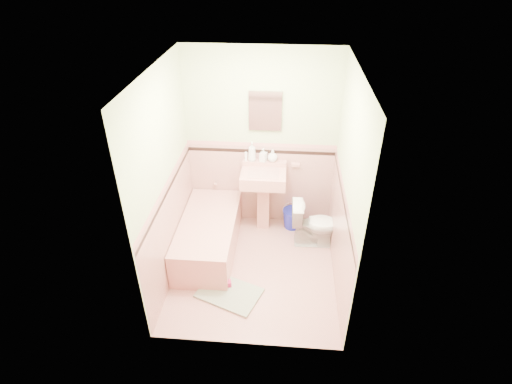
# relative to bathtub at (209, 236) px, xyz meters

# --- Properties ---
(floor) EXTENTS (2.20, 2.20, 0.00)m
(floor) POSITION_rel_bathtub_xyz_m (0.63, -0.33, -0.23)
(floor) COLOR tan
(floor) RESTS_ON ground
(ceiling) EXTENTS (2.20, 2.20, 0.00)m
(ceiling) POSITION_rel_bathtub_xyz_m (0.63, -0.33, 2.27)
(ceiling) COLOR white
(ceiling) RESTS_ON ground
(wall_back) EXTENTS (2.50, 0.00, 2.50)m
(wall_back) POSITION_rel_bathtub_xyz_m (0.63, 0.77, 1.02)
(wall_back) COLOR #F1E7C4
(wall_back) RESTS_ON ground
(wall_front) EXTENTS (2.50, 0.00, 2.50)m
(wall_front) POSITION_rel_bathtub_xyz_m (0.63, -1.43, 1.02)
(wall_front) COLOR #F1E7C4
(wall_front) RESTS_ON ground
(wall_left) EXTENTS (0.00, 2.50, 2.50)m
(wall_left) POSITION_rel_bathtub_xyz_m (-0.37, -0.33, 1.02)
(wall_left) COLOR #F1E7C4
(wall_left) RESTS_ON ground
(wall_right) EXTENTS (0.00, 2.50, 2.50)m
(wall_right) POSITION_rel_bathtub_xyz_m (1.63, -0.33, 1.02)
(wall_right) COLOR #F1E7C4
(wall_right) RESTS_ON ground
(wainscot_back) EXTENTS (2.00, 0.00, 2.00)m
(wainscot_back) POSITION_rel_bathtub_xyz_m (0.63, 0.76, 0.38)
(wainscot_back) COLOR #D1948C
(wainscot_back) RESTS_ON ground
(wainscot_front) EXTENTS (2.00, 0.00, 2.00)m
(wainscot_front) POSITION_rel_bathtub_xyz_m (0.63, -1.42, 0.38)
(wainscot_front) COLOR #D1948C
(wainscot_front) RESTS_ON ground
(wainscot_left) EXTENTS (0.00, 2.20, 2.20)m
(wainscot_left) POSITION_rel_bathtub_xyz_m (-0.36, -0.33, 0.38)
(wainscot_left) COLOR #D1948C
(wainscot_left) RESTS_ON ground
(wainscot_right) EXTENTS (0.00, 2.20, 2.20)m
(wainscot_right) POSITION_rel_bathtub_xyz_m (1.62, -0.33, 0.38)
(wainscot_right) COLOR #D1948C
(wainscot_right) RESTS_ON ground
(accent_back) EXTENTS (2.00, 0.00, 2.00)m
(accent_back) POSITION_rel_bathtub_xyz_m (0.63, 0.75, 0.90)
(accent_back) COLOR black
(accent_back) RESTS_ON ground
(accent_front) EXTENTS (2.00, 0.00, 2.00)m
(accent_front) POSITION_rel_bathtub_xyz_m (0.63, -1.41, 0.90)
(accent_front) COLOR black
(accent_front) RESTS_ON ground
(accent_left) EXTENTS (0.00, 2.20, 2.20)m
(accent_left) POSITION_rel_bathtub_xyz_m (-0.35, -0.33, 0.89)
(accent_left) COLOR black
(accent_left) RESTS_ON ground
(accent_right) EXTENTS (0.00, 2.20, 2.20)m
(accent_right) POSITION_rel_bathtub_xyz_m (1.61, -0.33, 0.89)
(accent_right) COLOR black
(accent_right) RESTS_ON ground
(cap_back) EXTENTS (2.00, 0.00, 2.00)m
(cap_back) POSITION_rel_bathtub_xyz_m (0.63, 0.75, 0.99)
(cap_back) COLOR tan
(cap_back) RESTS_ON ground
(cap_front) EXTENTS (2.00, 0.00, 2.00)m
(cap_front) POSITION_rel_bathtub_xyz_m (0.63, -1.41, 0.99)
(cap_front) COLOR tan
(cap_front) RESTS_ON ground
(cap_left) EXTENTS (0.00, 2.20, 2.20)m
(cap_left) POSITION_rel_bathtub_xyz_m (-0.35, -0.33, 1.00)
(cap_left) COLOR tan
(cap_left) RESTS_ON ground
(cap_right) EXTENTS (0.00, 2.20, 2.20)m
(cap_right) POSITION_rel_bathtub_xyz_m (1.61, -0.33, 1.00)
(cap_right) COLOR tan
(cap_right) RESTS_ON ground
(bathtub) EXTENTS (0.70, 1.50, 0.45)m
(bathtub) POSITION_rel_bathtub_xyz_m (0.00, 0.00, 0.00)
(bathtub) COLOR tan
(bathtub) RESTS_ON floor
(tub_faucet) EXTENTS (0.04, 0.12, 0.04)m
(tub_faucet) POSITION_rel_bathtub_xyz_m (0.00, 0.72, 0.41)
(tub_faucet) COLOR silver
(tub_faucet) RESTS_ON wall_back
(sink) EXTENTS (0.59, 0.49, 0.93)m
(sink) POSITION_rel_bathtub_xyz_m (0.68, 0.53, 0.24)
(sink) COLOR tan
(sink) RESTS_ON floor
(sink_faucet) EXTENTS (0.02, 0.02, 0.10)m
(sink_faucet) POSITION_rel_bathtub_xyz_m (0.68, 0.67, 0.72)
(sink_faucet) COLOR silver
(sink_faucet) RESTS_ON sink
(medicine_cabinet) EXTENTS (0.37, 0.04, 0.46)m
(medicine_cabinet) POSITION_rel_bathtub_xyz_m (0.68, 0.74, 1.47)
(medicine_cabinet) COLOR white
(medicine_cabinet) RESTS_ON wall_back
(soap_dish) EXTENTS (0.12, 0.07, 0.04)m
(soap_dish) POSITION_rel_bathtub_xyz_m (1.10, 0.73, 0.72)
(soap_dish) COLOR tan
(soap_dish) RESTS_ON wall_back
(soap_bottle_left) EXTENTS (0.12, 0.12, 0.27)m
(soap_bottle_left) POSITION_rel_bathtub_xyz_m (0.51, 0.71, 0.91)
(soap_bottle_left) COLOR #B2B2B2
(soap_bottle_left) RESTS_ON sink
(soap_bottle_mid) EXTENTS (0.11, 0.11, 0.18)m
(soap_bottle_mid) POSITION_rel_bathtub_xyz_m (0.66, 0.71, 0.87)
(soap_bottle_mid) COLOR #B2B2B2
(soap_bottle_mid) RESTS_ON sink
(soap_bottle_right) EXTENTS (0.16, 0.16, 0.17)m
(soap_bottle_right) POSITION_rel_bathtub_xyz_m (0.79, 0.71, 0.86)
(soap_bottle_right) COLOR #B2B2B2
(soap_bottle_right) RESTS_ON sink
(tube) EXTENTS (0.04, 0.04, 0.12)m
(tube) POSITION_rel_bathtub_xyz_m (0.43, 0.71, 0.83)
(tube) COLOR white
(tube) RESTS_ON sink
(toilet) EXTENTS (0.64, 0.37, 0.64)m
(toilet) POSITION_rel_bathtub_xyz_m (1.39, 0.26, 0.10)
(toilet) COLOR white
(toilet) RESTS_ON floor
(bucket) EXTENTS (0.32, 0.32, 0.28)m
(bucket) POSITION_rel_bathtub_xyz_m (1.10, 0.60, -0.08)
(bucket) COLOR #1B21B3
(bucket) RESTS_ON floor
(bath_mat) EXTENTS (0.83, 0.70, 0.03)m
(bath_mat) POSITION_rel_bathtub_xyz_m (0.37, -0.77, -0.21)
(bath_mat) COLOR gray
(bath_mat) RESTS_ON floor
(shoe) EXTENTS (0.18, 0.12, 0.07)m
(shoe) POSITION_rel_bathtub_xyz_m (0.30, -0.67, -0.16)
(shoe) COLOR #BF1E59
(shoe) RESTS_ON bath_mat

